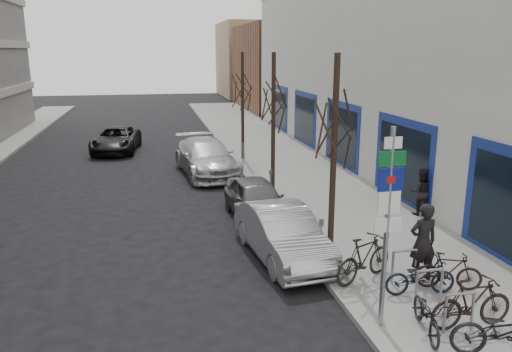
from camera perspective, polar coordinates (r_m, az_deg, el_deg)
name	(u,v)px	position (r m, az deg, el deg)	size (l,w,h in m)	color
ground	(265,346)	(10.19, 0.98, -18.81)	(120.00, 120.00, 0.00)	black
sidewalk_east	(319,191)	(20.18, 7.17, -1.72)	(5.00, 70.00, 0.15)	slate
commercial_building	(505,61)	(30.83, 26.60, 11.64)	(20.00, 32.00, 10.00)	#B7B7B2
brick_building_far	(303,67)	(50.61, 5.43, 12.28)	(12.00, 14.00, 8.00)	brown
tan_building_far	(272,60)	(65.20, 1.89, 13.16)	(13.00, 12.00, 9.00)	#937A5B
highway_sign_pole	(388,217)	(9.87, 14.82, -4.55)	(0.55, 0.10, 4.20)	gray
bike_rack	(429,283)	(11.68, 19.19, -11.43)	(0.66, 2.26, 0.83)	gray
tree_near	(335,110)	(12.75, 9.06, 7.47)	(1.80, 1.80, 5.50)	black
tree_mid	(274,90)	(18.94, 2.02, 9.74)	(1.80, 1.80, 5.50)	black
tree_far	(242,81)	(25.29, -1.56, 10.83)	(1.80, 1.80, 5.50)	black
meter_front	(321,238)	(12.90, 7.42, -7.01)	(0.10, 0.08, 1.27)	gray
meter_mid	(271,183)	(17.93, 1.68, -0.85)	(0.10, 0.08, 1.27)	gray
meter_back	(243,154)	(23.17, -1.50, 2.58)	(0.10, 0.08, 1.27)	gray
bike_near_left	(427,311)	(10.57, 18.99, -14.41)	(0.47, 1.55, 0.95)	black
bike_near_right	(472,303)	(11.04, 23.45, -13.15)	(0.54, 1.80, 1.09)	black
bike_mid_curb	(420,274)	(12.06, 18.28, -10.57)	(0.49, 1.63, 1.00)	black
bike_mid_inner	(364,258)	(12.36, 12.26, -9.14)	(0.57, 1.90, 1.16)	black
bike_far_curb	(507,327)	(10.34, 26.72, -15.12)	(0.59, 1.96, 1.19)	black
bike_far_inner	(449,271)	(12.54, 21.19, -10.06)	(0.45, 1.51, 0.92)	black
parked_car_front	(282,233)	(13.66, 3.01, -6.57)	(1.52, 4.36, 1.44)	#B9B8BE
parked_car_mid	(256,199)	(16.83, 0.04, -2.66)	(1.62, 4.03, 1.37)	#545459
parked_car_back	(206,157)	(23.04, -5.70, 2.16)	(2.25, 5.52, 1.60)	#B0AFB5
lane_car	(116,139)	(29.33, -15.69, 4.05)	(2.29, 4.97, 1.38)	black
pedestrian_near	(423,242)	(12.64, 18.54, -7.16)	(0.70, 0.46, 1.92)	black
pedestrian_far	(421,191)	(17.63, 18.30, -1.68)	(0.60, 0.41, 1.63)	black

